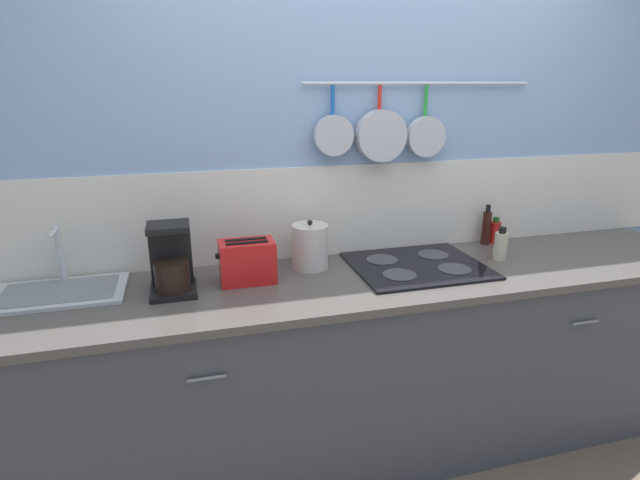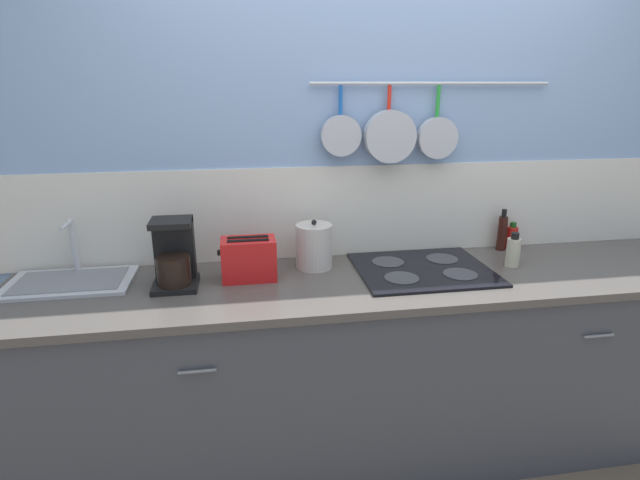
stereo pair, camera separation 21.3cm
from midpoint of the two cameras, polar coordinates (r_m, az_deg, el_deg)
The scene contains 12 objects.
ground_plane at distance 2.75m, azimuth 4.46°, elevation -22.19°, with size 12.00×12.00×0.00m, color brown.
wall_back at distance 2.51m, azimuth 2.29°, elevation 6.52°, with size 7.20×0.15×2.60m.
cabinet_base at distance 2.49m, azimuth 4.71°, elevation -14.31°, with size 3.34×0.64×0.89m.
countertop at distance 2.28m, azimuth 4.99°, elevation -4.42°, with size 3.38×0.66×0.03m.
sink_basin at distance 2.37m, azimuth -30.00°, elevation -4.97°, with size 0.52×0.33×0.26m.
coffee_maker at distance 2.18m, azimuth -19.33°, elevation -2.61°, with size 0.19×0.20×0.29m.
toaster at distance 2.20m, azimuth -11.07°, elevation -2.47°, with size 0.25×0.14×0.19m.
kettle at distance 2.32m, azimuth -3.76°, elevation -0.78°, with size 0.17×0.17×0.23m.
cooktop at distance 2.39m, azimuth 8.57°, elevation -2.93°, with size 0.61×0.52×0.01m.
bottle_sesame_oil at distance 2.56m, azimuth 17.77°, elevation -0.61°, with size 0.06×0.06×0.16m.
bottle_olive_oil at distance 2.78m, azimuth 16.42°, elevation 1.41°, with size 0.05×0.05×0.22m.
bottle_cooking_wine at distance 2.82m, azimuth 17.37°, elevation 0.90°, with size 0.06×0.06×0.14m.
Camera 1 is at (-0.86, -1.96, 1.76)m, focal length 28.00 mm.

